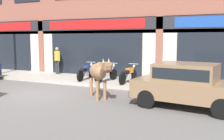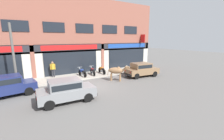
{
  "view_description": "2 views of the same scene",
  "coord_description": "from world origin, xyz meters",
  "views": [
    {
      "loc": [
        7.31,
        -8.31,
        2.26
      ],
      "look_at": [
        2.99,
        1.0,
        1.02
      ],
      "focal_mm": 42.0,
      "sensor_mm": 36.0,
      "label": 1
    },
    {
      "loc": [
        -4.87,
        -11.27,
        3.98
      ],
      "look_at": [
        2.73,
        1.0,
        0.95
      ],
      "focal_mm": 24.0,
      "sensor_mm": 36.0,
      "label": 2
    }
  ],
  "objects": [
    {
      "name": "ground_plane",
      "position": [
        0.0,
        0.0,
        0.0
      ],
      "size": [
        90.0,
        90.0,
        0.0
      ],
      "primitive_type": "plane",
      "color": "#605E5B"
    },
    {
      "name": "sidewalk",
      "position": [
        0.0,
        3.61,
        0.07
      ],
      "size": [
        19.0,
        2.82,
        0.14
      ],
      "primitive_type": "cube",
      "color": "#A8A093",
      "rests_on": "ground"
    },
    {
      "name": "shop_building",
      "position": [
        0.01,
        5.27,
        4.02
      ],
      "size": [
        23.0,
        1.4,
        8.49
      ],
      "color": "#8E5142",
      "rests_on": "ground"
    },
    {
      "name": "cow",
      "position": [
        2.78,
        0.25,
        1.01
      ],
      "size": [
        1.65,
        1.7,
        1.61
      ],
      "color": "#936B47",
      "rests_on": "ground"
    },
    {
      "name": "car_0",
      "position": [
        -2.6,
        -2.05,
        0.81
      ],
      "size": [
        3.67,
        1.76,
        1.46
      ],
      "color": "black",
      "rests_on": "ground"
    },
    {
      "name": "car_1",
      "position": [
        -5.86,
        1.04,
        0.81
      ],
      "size": [
        3.75,
        2.05,
        1.46
      ],
      "color": "black",
      "rests_on": "ground"
    },
    {
      "name": "car_2",
      "position": [
        6.01,
        0.33,
        0.81
      ],
      "size": [
        3.74,
        1.98,
        1.46
      ],
      "color": "black",
      "rests_on": "ground"
    },
    {
      "name": "motorcycle_0",
      "position": [
        0.48,
        3.23,
        0.53
      ],
      "size": [
        0.52,
        1.81,
        0.88
      ],
      "color": "black",
      "rests_on": "sidewalk"
    },
    {
      "name": "motorcycle_1",
      "position": [
        1.65,
        3.23,
        0.53
      ],
      "size": [
        0.61,
        1.8,
        0.88
      ],
      "color": "black",
      "rests_on": "sidewalk"
    },
    {
      "name": "motorcycle_2",
      "position": [
        2.79,
        3.29,
        0.53
      ],
      "size": [
        0.52,
        1.81,
        0.88
      ],
      "color": "black",
      "rests_on": "sidewalk"
    },
    {
      "name": "pedestrian",
      "position": [
        -2.18,
        4.39,
        1.13
      ],
      "size": [
        0.48,
        0.32,
        1.6
      ],
      "color": "#2D2D33",
      "rests_on": "sidewalk"
    },
    {
      "name": "utility_pole",
      "position": [
        -5.28,
        2.5,
        2.65
      ],
      "size": [
        0.18,
        0.18,
        5.0
      ],
      "primitive_type": "cylinder",
      "color": "#595651",
      "rests_on": "sidewalk"
    }
  ]
}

